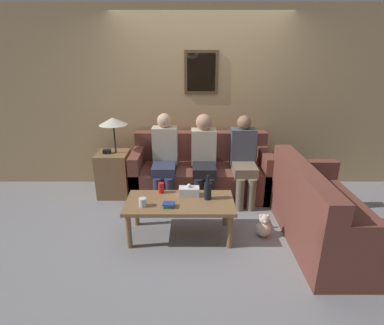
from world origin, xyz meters
TOP-DOWN VIEW (x-y plane):
  - ground_plane at (0.00, 0.00)m, footprint 16.00×16.00m
  - wall_back at (0.00, 0.91)m, footprint 9.00×0.08m
  - couch_main at (0.00, 0.48)m, footprint 1.94×0.80m
  - couch_side at (1.27, -0.72)m, footprint 0.80×1.61m
  - coffee_table at (-0.26, -0.63)m, footprint 1.19×0.57m
  - side_table_with_lamp at (-1.25, 0.43)m, footprint 0.46×0.44m
  - wine_bottle at (0.04, -0.57)m, footprint 0.08×0.08m
  - drinking_glass at (-0.65, -0.74)m, footprint 0.08×0.08m
  - book_stack at (-0.38, -0.75)m, footprint 0.13×0.11m
  - soda_can at (-0.49, -0.41)m, footprint 0.07×0.07m
  - tissue_box at (-0.16, -0.48)m, footprint 0.23×0.12m
  - person_left at (-0.51, 0.32)m, footprint 0.34×0.63m
  - person_middle at (0.03, 0.30)m, footprint 0.34×0.62m
  - person_right at (0.57, 0.29)m, footprint 0.34×0.61m
  - teddy_bear at (0.68, -0.63)m, footprint 0.17×0.17m

SIDE VIEW (x-z plane):
  - ground_plane at x=0.00m, z-range 0.00..0.00m
  - teddy_bear at x=0.68m, z-range -0.02..0.25m
  - couch_main at x=0.00m, z-range -0.12..0.74m
  - couch_side at x=1.27m, z-range -0.12..0.75m
  - coffee_table at x=-0.26m, z-range 0.16..0.59m
  - side_table_with_lamp at x=-1.25m, z-range -0.17..0.98m
  - book_stack at x=-0.38m, z-range 0.43..0.48m
  - drinking_glass at x=-0.65m, z-range 0.43..0.53m
  - tissue_box at x=-0.16m, z-range 0.41..0.56m
  - soda_can at x=-0.49m, z-range 0.43..0.56m
  - wine_bottle at x=0.04m, z-range 0.40..0.68m
  - person_right at x=0.57m, z-range 0.05..1.22m
  - person_left at x=-0.51m, z-range 0.05..1.24m
  - person_middle at x=0.03m, z-range 0.06..1.25m
  - wall_back at x=0.00m, z-range 0.00..2.60m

